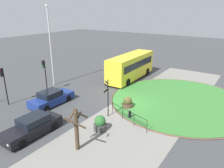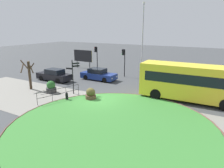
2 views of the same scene
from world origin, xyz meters
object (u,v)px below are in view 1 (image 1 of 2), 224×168
at_px(bus_yellow, 131,66).
at_px(planter_near_signpost, 100,124).
at_px(street_tree_bare, 77,127).
at_px(bollard_foreground, 130,114).
at_px(car_near_lane, 32,127).
at_px(traffic_light_far, 44,69).
at_px(car_far_lane, 52,98).
at_px(signpost_directional, 107,95).
at_px(lamppost_tall, 50,44).
at_px(traffic_light_near, 3,79).
at_px(planter_kerbside, 128,103).

distance_m(bus_yellow, planter_near_signpost, 13.68).
bearing_deg(bus_yellow, street_tree_bare, -164.36).
height_order(bollard_foreground, car_near_lane, car_near_lane).
xyz_separation_m(bollard_foreground, street_tree_bare, (-5.84, 0.73, 1.37)).
bearing_deg(bus_yellow, traffic_light_far, 148.48).
bearing_deg(car_far_lane, traffic_light_far, 58.07).
bearing_deg(signpost_directional, traffic_light_far, 84.40).
bearing_deg(lamppost_tall, planter_near_signpost, -115.16).
relative_size(signpost_directional, lamppost_tall, 0.36).
bearing_deg(signpost_directional, traffic_light_near, 111.19).
height_order(traffic_light_near, traffic_light_far, traffic_light_near).
xyz_separation_m(signpost_directional, traffic_light_near, (-3.72, 9.60, 0.74)).
bearing_deg(car_far_lane, signpost_directional, -80.11).
height_order(car_far_lane, planter_kerbside, car_far_lane).
distance_m(signpost_directional, planter_kerbside, 3.01).
relative_size(bus_yellow, traffic_light_near, 2.40).
xyz_separation_m(bus_yellow, lamppost_tall, (-7.55, 6.77, 3.32)).
height_order(bus_yellow, traffic_light_near, traffic_light_near).
bearing_deg(planter_near_signpost, street_tree_bare, -174.94).
xyz_separation_m(car_near_lane, car_far_lane, (4.58, 3.14, -0.02)).
relative_size(bollard_foreground, lamppost_tall, 0.08).
bearing_deg(bollard_foreground, lamppost_tall, 79.26).
relative_size(bus_yellow, street_tree_bare, 2.82).
bearing_deg(traffic_light_near, car_far_lane, 110.63).
bearing_deg(traffic_light_far, car_far_lane, 42.21).
height_order(signpost_directional, street_tree_bare, signpost_directional).
bearing_deg(street_tree_bare, lamppost_tall, 54.72).
height_order(signpost_directional, bus_yellow, signpost_directional).
distance_m(traffic_light_near, planter_near_signpost, 10.81).
distance_m(signpost_directional, bollard_foreground, 2.60).
bearing_deg(lamppost_tall, street_tree_bare, -125.28).
bearing_deg(car_near_lane, planter_near_signpost, 131.31).
bearing_deg(planter_near_signpost, signpost_directional, 21.18).
relative_size(signpost_directional, traffic_light_near, 0.91).
relative_size(traffic_light_far, planter_near_signpost, 2.97).
height_order(bus_yellow, car_near_lane, bus_yellow).
bearing_deg(car_near_lane, traffic_light_near, -106.37).
relative_size(bus_yellow, planter_kerbside, 8.07).
distance_m(traffic_light_near, street_tree_bare, 10.87).
bearing_deg(planter_kerbside, traffic_light_far, 99.20).
distance_m(car_near_lane, car_far_lane, 5.56).
height_order(bollard_foreground, planter_near_signpost, planter_near_signpost).
distance_m(car_far_lane, traffic_light_far, 4.28).
bearing_deg(car_near_lane, lamppost_tall, -139.56).
bearing_deg(bus_yellow, lamppost_tall, 136.85).
relative_size(signpost_directional, street_tree_bare, 1.07).
xyz_separation_m(car_far_lane, planter_kerbside, (3.59, -6.71, -0.16)).
bearing_deg(lamppost_tall, car_near_lane, -139.39).
distance_m(signpost_directional, lamppost_tall, 11.27).
xyz_separation_m(traffic_light_near, lamppost_tall, (6.77, 0.81, 2.30)).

